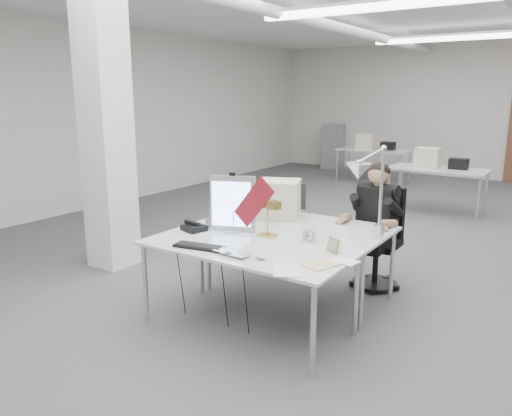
{
  "coord_description": "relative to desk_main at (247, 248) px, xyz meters",
  "views": [
    {
      "loc": [
        2.31,
        -5.82,
        2.02
      ],
      "look_at": [
        -0.24,
        -2.0,
        0.96
      ],
      "focal_mm": 35.0,
      "sensor_mm": 36.0,
      "label": 1
    }
  ],
  "objects": [
    {
      "name": "architect_lamp",
      "position": [
        0.83,
        0.63,
        0.5
      ],
      "size": [
        0.5,
        0.8,
        0.98
      ],
      "primitive_type": null,
      "rotation": [
        0.0,
        0.0,
        0.34
      ],
      "color": "#B5B5BA",
      "rests_on": "desk_second"
    },
    {
      "name": "room_shell",
      "position": [
        0.04,
        2.63,
        0.95
      ],
      "size": [
        10.04,
        14.04,
        3.24
      ],
      "color": "#48484A",
      "rests_on": "ground"
    },
    {
      "name": "seated_person",
      "position": [
        0.58,
        1.51,
        0.16
      ],
      "size": [
        0.56,
        0.67,
        0.93
      ],
      "primitive_type": null,
      "rotation": [
        0.0,
        0.0,
        -0.11
      ],
      "color": "black",
      "rests_on": "office_chair"
    },
    {
      "name": "beige_monitor",
      "position": [
        -0.29,
        1.01,
        0.21
      ],
      "size": [
        0.53,
        0.52,
        0.39
      ],
      "primitive_type": "cube",
      "rotation": [
        0.0,
        0.0,
        0.39
      ],
      "color": "beige",
      "rests_on": "desk_second"
    },
    {
      "name": "picture_frame_left",
      "position": [
        -0.62,
        0.29,
        0.06
      ],
      "size": [
        0.13,
        0.07,
        0.1
      ],
      "primitive_type": "cube",
      "rotation": [
        -0.21,
        0.0,
        0.27
      ],
      "color": "#A88548",
      "rests_on": "desk_main"
    },
    {
      "name": "paper_stack_a",
      "position": [
        0.58,
        -0.32,
        0.02
      ],
      "size": [
        0.33,
        0.35,
        0.01
      ],
      "primitive_type": "cube",
      "rotation": [
        0.0,
        0.0,
        0.55
      ],
      "color": "silver",
      "rests_on": "desk_main"
    },
    {
      "name": "keyboard",
      "position": [
        -0.3,
        -0.26,
        0.02
      ],
      "size": [
        0.46,
        0.23,
        0.02
      ],
      "primitive_type": "cube",
      "rotation": [
        0.0,
        0.0,
        0.19
      ],
      "color": "black",
      "rests_on": "desk_main"
    },
    {
      "name": "pennant",
      "position": [
        -0.12,
        0.28,
        0.33
      ],
      "size": [
        0.45,
        0.04,
        0.49
      ],
      "primitive_type": "cube",
      "rotation": [
        0.0,
        -0.87,
        -0.05
      ],
      "color": "maroon",
      "rests_on": "monitor"
    },
    {
      "name": "bg_desk_a",
      "position": [
        0.2,
        5.5,
        0.0
      ],
      "size": [
        1.6,
        0.8,
        0.02
      ],
      "primitive_type": "cube",
      "color": "silver",
      "rests_on": "room_shell"
    },
    {
      "name": "monitor",
      "position": [
        -0.38,
        0.32,
        0.28
      ],
      "size": [
        0.41,
        0.2,
        0.53
      ],
      "primitive_type": "cube",
      "rotation": [
        0.0,
        0.0,
        0.39
      ],
      "color": "#A9AAAE",
      "rests_on": "desk_main"
    },
    {
      "name": "desk_phone",
      "position": [
        -0.69,
        0.12,
        0.04
      ],
      "size": [
        0.25,
        0.23,
        0.05
      ],
      "primitive_type": "cube",
      "rotation": [
        0.0,
        0.0,
        -0.28
      ],
      "color": "black",
      "rests_on": "desk_main"
    },
    {
      "name": "bankers_lamp",
      "position": [
        -0.02,
        0.35,
        0.17
      ],
      "size": [
        0.3,
        0.19,
        0.32
      ],
      "primitive_type": null,
      "rotation": [
        0.0,
        0.0,
        -0.29
      ],
      "color": "gold",
      "rests_on": "desk_main"
    },
    {
      "name": "laptop",
      "position": [
        0.03,
        -0.31,
        0.03
      ],
      "size": [
        0.34,
        0.25,
        0.03
      ],
      "primitive_type": "imported",
      "rotation": [
        0.0,
        0.0,
        -0.12
      ],
      "color": "#BAB9BE",
      "rests_on": "desk_main"
    },
    {
      "name": "paper_stack_c",
      "position": [
        0.85,
        0.09,
        0.02
      ],
      "size": [
        0.23,
        0.18,
        0.01
      ],
      "primitive_type": "cube",
      "rotation": [
        0.0,
        0.0,
        -0.16
      ],
      "color": "white",
      "rests_on": "desk_main"
    },
    {
      "name": "desk_main",
      "position": [
        0.0,
        0.0,
        0.0
      ],
      "size": [
        1.8,
        0.9,
        0.02
      ],
      "primitive_type": "cube",
      "color": "silver",
      "rests_on": "room_shell"
    },
    {
      "name": "bg_desk_b",
      "position": [
        -1.8,
        7.7,
        0.0
      ],
      "size": [
        1.6,
        0.8,
        0.02
      ],
      "primitive_type": "cube",
      "color": "silver",
      "rests_on": "room_shell"
    },
    {
      "name": "desk_second",
      "position": [
        0.0,
        0.9,
        0.0
      ],
      "size": [
        1.8,
        0.9,
        0.02
      ],
      "primitive_type": "cube",
      "color": "silver",
      "rests_on": "room_shell"
    },
    {
      "name": "mouse",
      "position": [
        0.28,
        -0.22,
        0.03
      ],
      "size": [
        0.11,
        0.07,
        0.04
      ],
      "primitive_type": "ellipsoid",
      "rotation": [
        0.0,
        0.0,
        -0.1
      ],
      "color": "#B5B5BA",
      "rests_on": "desk_main"
    },
    {
      "name": "picture_frame_right",
      "position": [
        0.68,
        0.25,
        0.07
      ],
      "size": [
        0.15,
        0.12,
        0.12
      ],
      "primitive_type": "cube",
      "rotation": [
        -0.21,
        0.0,
        -0.6
      ],
      "color": "#AB7949",
      "rests_on": "desk_main"
    },
    {
      "name": "desk_clock",
      "position": [
        0.36,
        0.42,
        0.06
      ],
      "size": [
        0.12,
        0.08,
        0.11
      ],
      "primitive_type": "cylinder",
      "rotation": [
        1.57,
        0.0,
        0.42
      ],
      "color": "#A7A6AB",
      "rests_on": "desk_main"
    },
    {
      "name": "paper_stack_b",
      "position": [
        0.74,
        -0.08,
        0.02
      ],
      "size": [
        0.26,
        0.31,
        0.01
      ],
      "primitive_type": "cube",
      "rotation": [
        0.0,
        0.0,
        -0.32
      ],
      "color": "#D8BE81",
      "rests_on": "desk_main"
    },
    {
      "name": "filing_cabinet",
      "position": [
        -3.5,
        9.15,
        -0.14
      ],
      "size": [
        0.45,
        0.55,
        1.2
      ],
      "primitive_type": "cube",
      "color": "gray",
      "rests_on": "room_shell"
    },
    {
      "name": "office_chair",
      "position": [
        0.58,
        1.56,
        -0.24
      ],
      "size": [
        0.55,
        0.55,
        1.01
      ],
      "primitive_type": null,
      "rotation": [
        0.0,
        0.0,
        -0.11
      ],
      "color": "black",
      "rests_on": "room_shell"
    }
  ]
}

